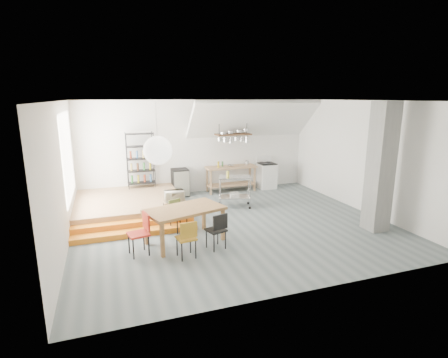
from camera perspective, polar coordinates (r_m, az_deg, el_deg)
name	(u,v)px	position (r m, az deg, el deg)	size (l,w,h in m)	color
floor	(233,224)	(9.34, 1.46, -7.37)	(8.00, 8.00, 0.00)	slate
wall_back	(198,147)	(12.20, -4.28, 5.25)	(8.00, 0.04, 3.20)	silver
wall_left	(62,176)	(8.41, -24.95, 0.42)	(0.04, 7.00, 3.20)	silver
wall_right	(362,156)	(10.95, 21.56, 3.45)	(0.04, 7.00, 3.20)	silver
ceiling	(234,101)	(8.74, 1.58, 12.67)	(8.00, 7.00, 0.02)	white
slope_ceiling	(253,119)	(12.13, 4.75, 9.71)	(4.40, 1.80, 0.15)	white
window_pane	(68,156)	(9.84, -24.14, 3.39)	(0.02, 2.50, 2.20)	white
platform	(130,205)	(10.66, -15.17, -4.07)	(3.00, 3.00, 0.40)	#9C734E
step_lower	(136,233)	(8.86, -14.16, -8.49)	(3.00, 0.35, 0.13)	orange
step_upper	(135,225)	(9.16, -14.39, -7.33)	(3.00, 0.35, 0.27)	orange
concrete_column	(380,168)	(9.39, 24.18, 1.72)	(0.50, 0.50, 3.20)	slate
kitchen_counter	(231,174)	(12.37, 1.14, 0.81)	(1.80, 0.60, 0.91)	#9C734E
stove	(267,175)	(12.94, 6.96, 0.62)	(0.60, 0.60, 1.18)	white
pot_rack	(234,137)	(11.95, 1.67, 6.94)	(1.20, 0.50, 1.43)	#3D2718
wire_shelving	(140,159)	(11.60, -13.48, 3.15)	(0.88, 0.38, 1.80)	black
microwave_shelf	(174,202)	(9.49, -8.09, -3.67)	(0.60, 0.40, 0.16)	#9C734E
paper_lantern	(158,150)	(7.43, -10.76, 4.60)	(0.60, 0.60, 0.60)	white
dining_table	(185,212)	(8.04, -6.44, -5.37)	(1.94, 1.43, 0.82)	brown
chair_mustard	(187,236)	(7.32, -6.04, -9.27)	(0.42, 0.42, 0.83)	#A3751C
chair_black	(218,228)	(7.69, -1.05, -8.00)	(0.47, 0.47, 0.84)	black
chair_olive	(177,212)	(8.86, -7.69, -5.41)	(0.48, 0.48, 0.79)	#5C6831
chair_red	(141,230)	(7.67, -13.33, -8.13)	(0.49, 0.49, 0.90)	red
rolling_cart	(235,187)	(10.58, 1.77, -1.37)	(1.07, 0.79, 0.95)	silver
mini_fridge	(180,182)	(11.96, -7.16, -0.54)	(0.54, 0.54, 0.92)	black
microwave	(174,196)	(9.45, -8.12, -2.74)	(0.51, 0.35, 0.28)	beige
bowl	(230,166)	(12.24, 1.02, 2.18)	(0.23, 0.23, 0.06)	silver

